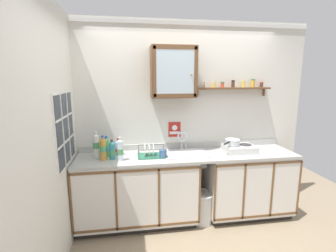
{
  "coord_description": "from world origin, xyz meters",
  "views": [
    {
      "loc": [
        -0.73,
        -2.64,
        1.88
      ],
      "look_at": [
        -0.24,
        0.46,
        1.27
      ],
      "focal_mm": 26.33,
      "sensor_mm": 36.0,
      "label": 1
    }
  ],
  "objects_px": {
    "sink": "(185,156)",
    "bottle_soda_green_0": "(106,147)",
    "bottle_juice_amber_3": "(103,149)",
    "dish_rack": "(151,154)",
    "mug": "(163,153)",
    "warning_sign": "(175,130)",
    "bottle_detergent_teal_4": "(112,151)",
    "wall_cabinet": "(173,72)",
    "bottle_water_clear_1": "(120,150)",
    "saucepan": "(232,142)",
    "bottle_water_blue_2": "(118,148)",
    "hot_plate_stove": "(239,149)",
    "bottle_opaque_white_5": "(96,145)",
    "trash_bin": "(202,207)"
  },
  "relations": [
    {
      "from": "bottle_soda_green_0",
      "to": "dish_rack",
      "type": "distance_m",
      "value": 0.56
    },
    {
      "from": "bottle_soda_green_0",
      "to": "dish_rack",
      "type": "height_order",
      "value": "bottle_soda_green_0"
    },
    {
      "from": "bottle_water_clear_1",
      "to": "bottle_juice_amber_3",
      "type": "xyz_separation_m",
      "value": [
        -0.2,
        0.05,
        0.01
      ]
    },
    {
      "from": "sink",
      "to": "saucepan",
      "type": "bearing_deg",
      "value": -1.74
    },
    {
      "from": "bottle_water_clear_1",
      "to": "trash_bin",
      "type": "xyz_separation_m",
      "value": [
        1.03,
        -0.0,
        -0.82
      ]
    },
    {
      "from": "bottle_soda_green_0",
      "to": "warning_sign",
      "type": "relative_size",
      "value": 1.26
    },
    {
      "from": "sink",
      "to": "bottle_soda_green_0",
      "type": "height_order",
      "value": "sink"
    },
    {
      "from": "bottle_soda_green_0",
      "to": "bottle_detergent_teal_4",
      "type": "relative_size",
      "value": 1.07
    },
    {
      "from": "warning_sign",
      "to": "trash_bin",
      "type": "bearing_deg",
      "value": -53.99
    },
    {
      "from": "bottle_detergent_teal_4",
      "to": "wall_cabinet",
      "type": "xyz_separation_m",
      "value": [
        0.78,
        0.2,
        0.94
      ]
    },
    {
      "from": "sink",
      "to": "bottle_juice_amber_3",
      "type": "bearing_deg",
      "value": -174.56
    },
    {
      "from": "sink",
      "to": "saucepan",
      "type": "height_order",
      "value": "sink"
    },
    {
      "from": "bottle_water_clear_1",
      "to": "bottle_juice_amber_3",
      "type": "distance_m",
      "value": 0.21
    },
    {
      "from": "sink",
      "to": "bottle_opaque_white_5",
      "type": "relative_size",
      "value": 1.67
    },
    {
      "from": "trash_bin",
      "to": "bottle_water_clear_1",
      "type": "bearing_deg",
      "value": 179.82
    },
    {
      "from": "sink",
      "to": "bottle_soda_green_0",
      "type": "bearing_deg",
      "value": 177.44
    },
    {
      "from": "bottle_soda_green_0",
      "to": "warning_sign",
      "type": "height_order",
      "value": "warning_sign"
    },
    {
      "from": "bottle_detergent_teal_4",
      "to": "wall_cabinet",
      "type": "height_order",
      "value": "wall_cabinet"
    },
    {
      "from": "mug",
      "to": "hot_plate_stove",
      "type": "bearing_deg",
      "value": 4.09
    },
    {
      "from": "hot_plate_stove",
      "to": "bottle_juice_amber_3",
      "type": "bearing_deg",
      "value": -178.09
    },
    {
      "from": "warning_sign",
      "to": "bottle_juice_amber_3",
      "type": "bearing_deg",
      "value": -159.03
    },
    {
      "from": "bottle_opaque_white_5",
      "to": "mug",
      "type": "relative_size",
      "value": 2.54
    },
    {
      "from": "mug",
      "to": "warning_sign",
      "type": "xyz_separation_m",
      "value": [
        0.21,
        0.37,
        0.22
      ]
    },
    {
      "from": "bottle_water_blue_2",
      "to": "bottle_opaque_white_5",
      "type": "relative_size",
      "value": 0.67
    },
    {
      "from": "bottle_water_blue_2",
      "to": "mug",
      "type": "bearing_deg",
      "value": -18.47
    },
    {
      "from": "warning_sign",
      "to": "trash_bin",
      "type": "distance_m",
      "value": 1.09
    },
    {
      "from": "sink",
      "to": "trash_bin",
      "type": "distance_m",
      "value": 0.7
    },
    {
      "from": "wall_cabinet",
      "to": "trash_bin",
      "type": "relative_size",
      "value": 1.52
    },
    {
      "from": "bottle_soda_green_0",
      "to": "trash_bin",
      "type": "bearing_deg",
      "value": -9.36
    },
    {
      "from": "hot_plate_stove",
      "to": "bottle_detergent_teal_4",
      "type": "distance_m",
      "value": 1.66
    },
    {
      "from": "dish_rack",
      "to": "warning_sign",
      "type": "relative_size",
      "value": 1.74
    },
    {
      "from": "wall_cabinet",
      "to": "bottle_water_blue_2",
      "type": "bearing_deg",
      "value": -176.4
    },
    {
      "from": "warning_sign",
      "to": "mug",
      "type": "bearing_deg",
      "value": -119.75
    },
    {
      "from": "sink",
      "to": "warning_sign",
      "type": "relative_size",
      "value": 2.68
    },
    {
      "from": "dish_rack",
      "to": "mug",
      "type": "bearing_deg",
      "value": -26.49
    },
    {
      "from": "sink",
      "to": "warning_sign",
      "type": "xyz_separation_m",
      "value": [
        -0.09,
        0.26,
        0.31
      ]
    },
    {
      "from": "sink",
      "to": "hot_plate_stove",
      "type": "bearing_deg",
      "value": -3.04
    },
    {
      "from": "bottle_juice_amber_3",
      "to": "dish_rack",
      "type": "distance_m",
      "value": 0.59
    },
    {
      "from": "sink",
      "to": "dish_rack",
      "type": "height_order",
      "value": "sink"
    },
    {
      "from": "bottle_water_blue_2",
      "to": "sink",
      "type": "bearing_deg",
      "value": -4.65
    },
    {
      "from": "bottle_detergent_teal_4",
      "to": "bottle_soda_green_0",
      "type": "bearing_deg",
      "value": 121.02
    },
    {
      "from": "bottle_detergent_teal_4",
      "to": "bottle_water_blue_2",
      "type": "bearing_deg",
      "value": 65.37
    },
    {
      "from": "trash_bin",
      "to": "bottle_juice_amber_3",
      "type": "bearing_deg",
      "value": 177.37
    },
    {
      "from": "bottle_water_blue_2",
      "to": "warning_sign",
      "type": "relative_size",
      "value": 1.08
    },
    {
      "from": "bottle_opaque_white_5",
      "to": "mug",
      "type": "bearing_deg",
      "value": -8.26
    },
    {
      "from": "mug",
      "to": "trash_bin",
      "type": "relative_size",
      "value": 0.31
    },
    {
      "from": "bottle_juice_amber_3",
      "to": "dish_rack",
      "type": "bearing_deg",
      "value": 5.52
    },
    {
      "from": "bottle_detergent_teal_4",
      "to": "mug",
      "type": "bearing_deg",
      "value": -2.84
    },
    {
      "from": "sink",
      "to": "bottle_juice_amber_3",
      "type": "distance_m",
      "value": 1.05
    },
    {
      "from": "saucepan",
      "to": "bottle_soda_green_0",
      "type": "xyz_separation_m",
      "value": [
        -1.64,
        0.06,
        -0.02
      ]
    }
  ]
}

